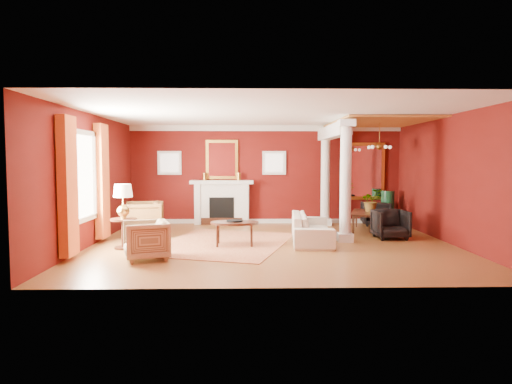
{
  "coord_description": "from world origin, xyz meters",
  "views": [
    {
      "loc": [
        -0.57,
        -10.08,
        1.88
      ],
      "look_at": [
        -0.35,
        0.36,
        1.15
      ],
      "focal_mm": 32.0,
      "sensor_mm": 36.0,
      "label": 1
    }
  ],
  "objects_px": {
    "side_table": "(123,206)",
    "dining_table": "(369,216)",
    "sofa": "(312,223)",
    "armchair_stripe": "(146,238)",
    "coffee_table": "(235,224)",
    "armchair_leopard": "(143,217)"
  },
  "relations": [
    {
      "from": "sofa",
      "to": "coffee_table",
      "type": "distance_m",
      "value": 1.82
    },
    {
      "from": "sofa",
      "to": "side_table",
      "type": "height_order",
      "value": "side_table"
    },
    {
      "from": "armchair_stripe",
      "to": "side_table",
      "type": "xyz_separation_m",
      "value": [
        -0.71,
        1.09,
        0.5
      ]
    },
    {
      "from": "sofa",
      "to": "armchair_stripe",
      "type": "relative_size",
      "value": 2.73
    },
    {
      "from": "coffee_table",
      "to": "dining_table",
      "type": "bearing_deg",
      "value": 29.3
    },
    {
      "from": "armchair_stripe",
      "to": "dining_table",
      "type": "distance_m",
      "value": 6.13
    },
    {
      "from": "armchair_stripe",
      "to": "side_table",
      "type": "height_order",
      "value": "side_table"
    },
    {
      "from": "dining_table",
      "to": "armchair_leopard",
      "type": "bearing_deg",
      "value": 113.44
    },
    {
      "from": "coffee_table",
      "to": "dining_table",
      "type": "distance_m",
      "value": 4.02
    },
    {
      "from": "sofa",
      "to": "coffee_table",
      "type": "relative_size",
      "value": 2.1
    },
    {
      "from": "armchair_stripe",
      "to": "coffee_table",
      "type": "distance_m",
      "value": 2.14
    },
    {
      "from": "side_table",
      "to": "dining_table",
      "type": "height_order",
      "value": "side_table"
    },
    {
      "from": "sofa",
      "to": "armchair_stripe",
      "type": "xyz_separation_m",
      "value": [
        -3.4,
        -1.81,
        -0.03
      ]
    },
    {
      "from": "side_table",
      "to": "dining_table",
      "type": "distance_m",
      "value": 6.29
    },
    {
      "from": "armchair_leopard",
      "to": "coffee_table",
      "type": "distance_m",
      "value": 2.64
    },
    {
      "from": "sofa",
      "to": "dining_table",
      "type": "xyz_separation_m",
      "value": [
        1.74,
        1.53,
        -0.03
      ]
    },
    {
      "from": "armchair_leopard",
      "to": "side_table",
      "type": "distance_m",
      "value": 1.64
    },
    {
      "from": "sofa",
      "to": "coffee_table",
      "type": "xyz_separation_m",
      "value": [
        -1.76,
        -0.43,
        0.05
      ]
    },
    {
      "from": "armchair_stripe",
      "to": "coffee_table",
      "type": "relative_size",
      "value": 0.77
    },
    {
      "from": "armchair_leopard",
      "to": "dining_table",
      "type": "relative_size",
      "value": 0.65
    },
    {
      "from": "armchair_leopard",
      "to": "side_table",
      "type": "height_order",
      "value": "side_table"
    },
    {
      "from": "armchair_stripe",
      "to": "armchair_leopard",
      "type": "bearing_deg",
      "value": 175.24
    }
  ]
}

